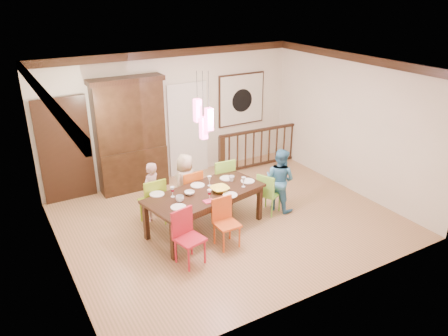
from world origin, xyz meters
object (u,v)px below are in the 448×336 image
balustrade (261,147)px  person_far_mid (186,183)px  chair_far_left (152,197)px  person_far_left (151,191)px  person_end_right (280,180)px  china_hutch (130,135)px  dining_table (205,196)px  chair_end_right (269,190)px

balustrade → person_far_mid: bearing=-153.4°
chair_far_left → person_far_left: person_far_left is taller
chair_far_left → person_end_right: person_end_right is taller
balustrade → person_far_left: bearing=-158.3°
balustrade → person_far_left: person_far_left is taller
china_hutch → dining_table: bearing=-77.2°
chair_end_right → balustrade: 2.41m
person_far_mid → china_hutch: bearing=-96.8°
chair_end_right → china_hutch: bearing=12.9°
dining_table → chair_end_right: size_ratio=2.75×
china_hutch → person_far_left: (-0.16, -1.51, -0.65)m
chair_end_right → person_far_left: (-2.08, 0.90, 0.10)m
chair_far_left → chair_end_right: chair_far_left is taller
chair_end_right → person_end_right: 0.30m
balustrade → person_far_mid: person_far_mid is taller
person_far_mid → person_far_left: bearing=-27.4°
chair_end_right → person_far_left: 2.27m
person_end_right → chair_far_left: bearing=50.3°
dining_table → chair_end_right: bearing=-13.8°
chair_far_left → person_far_left: (0.06, 0.16, 0.04)m
chair_end_right → person_far_mid: person_far_mid is taller
chair_end_right → china_hutch: china_hutch is taller
dining_table → balustrade: 3.30m
person_far_mid → person_end_right: bearing=124.9°
person_far_mid → person_end_right: size_ratio=0.93×
chair_far_left → person_far_mid: bearing=-169.8°
chair_end_right → dining_table: bearing=61.9°
chair_far_left → person_far_left: bearing=-110.3°
balustrade → person_far_mid: 2.86m
dining_table → person_far_left: (-0.69, 0.84, -0.09)m
china_hutch → person_far_left: 1.65m
balustrade → person_end_right: 2.28m
dining_table → china_hutch: size_ratio=0.94×
china_hutch → balustrade: china_hutch is taller
dining_table → person_far_mid: (0.01, 0.83, -0.08)m
person_far_mid → dining_table: bearing=62.4°
chair_end_right → person_far_left: bearing=40.9°
chair_end_right → balustrade: bearing=-56.4°
dining_table → person_far_mid: 0.84m
chair_far_left → person_end_right: (2.39, -0.73, 0.10)m
china_hutch → person_end_right: 3.29m
chair_far_left → balustrade: bearing=-159.7°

